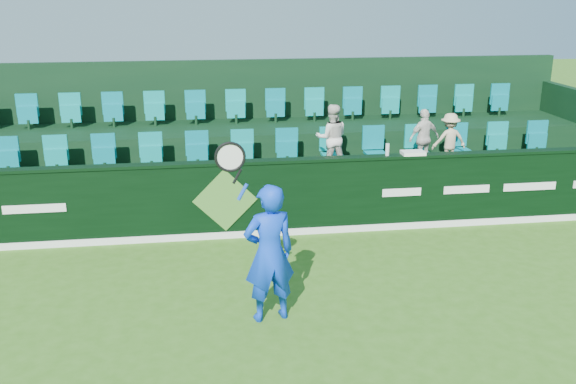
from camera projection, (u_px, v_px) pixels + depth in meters
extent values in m
plane|color=#356718|center=(243.00, 363.00, 7.40)|extent=(60.00, 60.00, 0.00)
cube|color=black|center=(225.00, 201.00, 10.97)|extent=(16.00, 0.20, 1.30)
cube|color=black|center=(224.00, 163.00, 10.76)|extent=(16.00, 0.24, 0.05)
cube|color=white|center=(226.00, 235.00, 11.05)|extent=(16.00, 0.02, 0.12)
cube|color=#477E2D|center=(225.00, 200.00, 10.85)|extent=(1.10, 0.02, 1.10)
cube|color=white|center=(34.00, 209.00, 10.43)|extent=(1.00, 0.01, 0.14)
cube|color=white|center=(402.00, 192.00, 11.27)|extent=(0.70, 0.01, 0.14)
cube|color=white|center=(467.00, 189.00, 11.43)|extent=(0.85, 0.01, 0.14)
cube|color=white|center=(530.00, 187.00, 11.59)|extent=(1.00, 0.01, 0.14)
cube|color=black|center=(222.00, 195.00, 12.08)|extent=(16.00, 2.00, 0.80)
cube|color=black|center=(218.00, 157.00, 13.80)|extent=(16.00, 1.80, 1.30)
cube|color=black|center=(215.00, 118.00, 14.54)|extent=(16.00, 0.20, 2.60)
cube|color=#098985|center=(220.00, 154.00, 12.25)|extent=(13.50, 0.50, 0.60)
cube|color=#098985|center=(216.00, 111.00, 13.79)|extent=(13.50, 0.50, 0.60)
imported|color=blue|center=(269.00, 253.00, 8.14)|extent=(0.75, 0.57, 1.84)
cylinder|color=#143FBF|center=(243.00, 192.00, 7.74)|extent=(0.14, 0.04, 0.21)
cylinder|color=black|center=(237.00, 176.00, 7.67)|extent=(0.13, 0.03, 0.19)
torus|color=black|center=(230.00, 157.00, 7.58)|extent=(0.51, 0.04, 0.51)
cylinder|color=silver|center=(230.00, 157.00, 7.58)|extent=(0.42, 0.01, 0.42)
imported|color=silver|center=(332.00, 138.00, 12.07)|extent=(0.65, 0.52, 1.27)
imported|color=silver|center=(424.00, 138.00, 12.33)|extent=(0.72, 0.46, 1.14)
imported|color=#C4B48A|center=(449.00, 140.00, 12.42)|extent=(0.68, 0.39, 1.04)
cube|color=white|center=(413.00, 153.00, 11.19)|extent=(0.40, 0.26, 0.06)
cylinder|color=silver|center=(387.00, 150.00, 11.11)|extent=(0.07, 0.07, 0.21)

